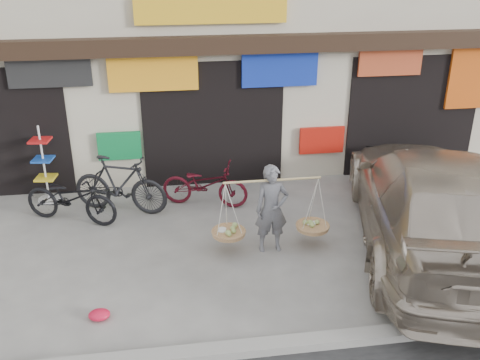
{
  "coord_description": "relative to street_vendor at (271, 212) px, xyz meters",
  "views": [
    {
      "loc": [
        -1.04,
        -7.4,
        4.88
      ],
      "look_at": [
        0.19,
        0.9,
        1.17
      ],
      "focal_mm": 40.0,
      "sensor_mm": 36.0,
      "label": 1
    }
  ],
  "objects": [
    {
      "name": "bike_0",
      "position": [
        -3.55,
        1.57,
        -0.22
      ],
      "size": [
        2.0,
        1.36,
        0.99
      ],
      "primitive_type": "imported",
      "rotation": [
        0.0,
        0.0,
        1.16
      ],
      "color": "black",
      "rests_on": "ground"
    },
    {
      "name": "street_vendor",
      "position": [
        0.0,
        0.0,
        0.0
      ],
      "size": [
        2.03,
        0.56,
        1.56
      ],
      "rotation": [
        0.0,
        0.0,
        -0.0
      ],
      "color": "slate",
      "rests_on": "ground"
    },
    {
      "name": "bike_2",
      "position": [
        -0.98,
        1.9,
        -0.26
      ],
      "size": [
        1.86,
        1.12,
        0.92
      ],
      "primitive_type": "imported",
      "rotation": [
        0.0,
        0.0,
        1.26
      ],
      "color": "#4F0D18",
      "rests_on": "ground"
    },
    {
      "name": "red_bag",
      "position": [
        -2.79,
        -1.51,
        -0.65
      ],
      "size": [
        0.31,
        0.25,
        0.14
      ],
      "primitive_type": "ellipsoid",
      "color": "red",
      "rests_on": "ground"
    },
    {
      "name": "ground",
      "position": [
        -0.67,
        -0.49,
        -0.72
      ],
      "size": [
        70.0,
        70.0,
        0.0
      ],
      "primitive_type": "plane",
      "color": "gray",
      "rests_on": "ground"
    },
    {
      "name": "kerb",
      "position": [
        -0.67,
        -2.49,
        -0.66
      ],
      "size": [
        70.0,
        0.25,
        0.12
      ],
      "primitive_type": "cube",
      "color": "gray",
      "rests_on": "ground"
    },
    {
      "name": "bike_1",
      "position": [
        -2.64,
        1.86,
        -0.14
      ],
      "size": [
        2.0,
        1.21,
        1.16
      ],
      "primitive_type": "imported",
      "rotation": [
        0.0,
        0.0,
        1.2
      ],
      "color": "black",
      "rests_on": "ground"
    },
    {
      "name": "suv",
      "position": [
        2.76,
        -0.3,
        0.17
      ],
      "size": [
        4.01,
        6.56,
        1.78
      ],
      "rotation": [
        0.0,
        0.0,
        2.88
      ],
      "color": "#B5A692",
      "rests_on": "ground"
    },
    {
      "name": "display_rack",
      "position": [
        -4.18,
        2.6,
        -0.06
      ],
      "size": [
        0.45,
        0.45,
        1.62
      ],
      "rotation": [
        0.0,
        0.0,
        -0.13
      ],
      "color": "silver",
      "rests_on": "ground"
    },
    {
      "name": "shophouse_block",
      "position": [
        -0.67,
        5.92,
        2.73
      ],
      "size": [
        14.0,
        6.32,
        7.0
      ],
      "color": "beige",
      "rests_on": "ground"
    }
  ]
}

